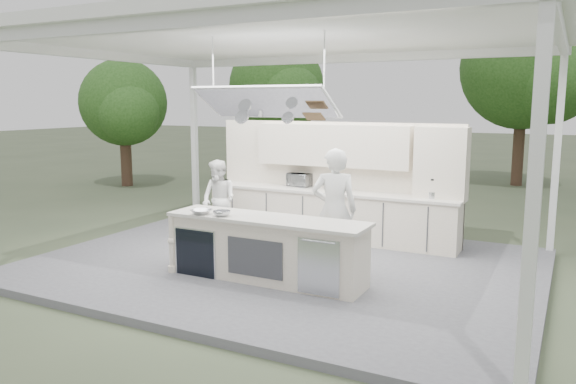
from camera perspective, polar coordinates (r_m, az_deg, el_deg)
The scene contains 12 objects.
ground at distance 9.41m, azimuth -0.50°, elevation -7.87°, with size 90.00×90.00×0.00m, color #4A5439.
stage_deck at distance 9.39m, azimuth -0.50°, elevation -7.52°, with size 8.00×6.00×0.12m, color slate.
tent at distance 9.03m, azimuth -0.55°, elevation 15.23°, with size 8.20×6.20×3.86m.
demo_island at distance 8.39m, azimuth -2.32°, elevation -5.76°, with size 3.10×0.79×0.95m.
back_counter at distance 10.93m, azimuth 4.13°, elevation -2.25°, with size 5.08×0.72×0.95m.
back_wall_unit at distance 10.81m, azimuth 6.81°, elevation 2.83°, with size 5.05×0.48×2.25m.
tree_cluster at distance 18.27m, azimuth 13.65°, elevation 10.57°, with size 19.55×9.40×5.85m.
head_chef at distance 8.74m, azimuth 4.73°, elevation -1.86°, with size 0.71×0.46×1.94m, color white.
sous_chef at distance 10.84m, azimuth -7.04°, elevation -0.81°, with size 0.75×0.58×1.54m, color white.
toaster_oven at distance 11.28m, azimuth 1.22°, elevation 1.25°, with size 0.48×0.33×0.27m, color silver.
bowl_large at distance 8.60m, azimuth -8.81°, elevation -2.00°, with size 0.30×0.30×0.07m, color silver.
bowl_small at distance 8.42m, azimuth -6.73°, elevation -2.17°, with size 0.26×0.26×0.08m, color #B1B3B8.
Camera 1 is at (4.18, -7.97, 2.75)m, focal length 35.00 mm.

